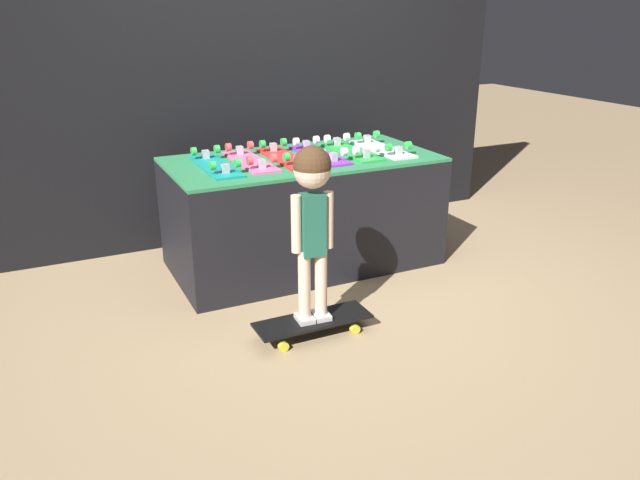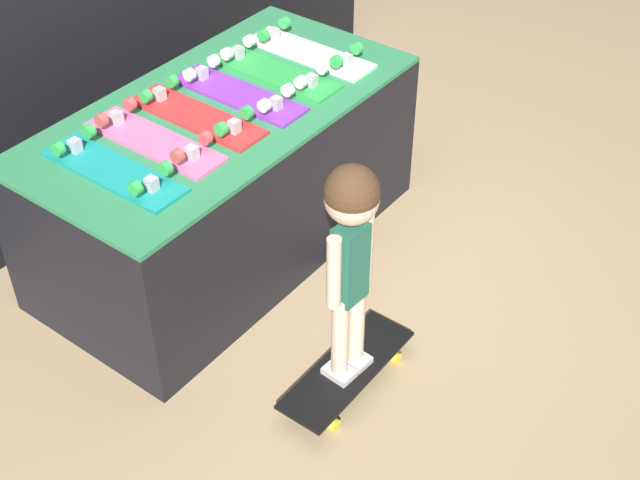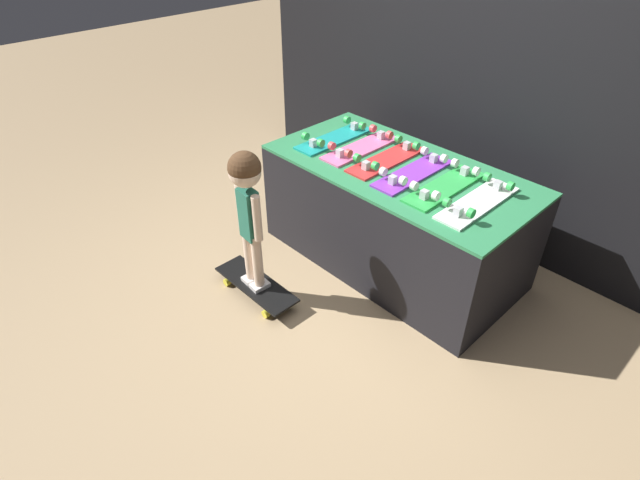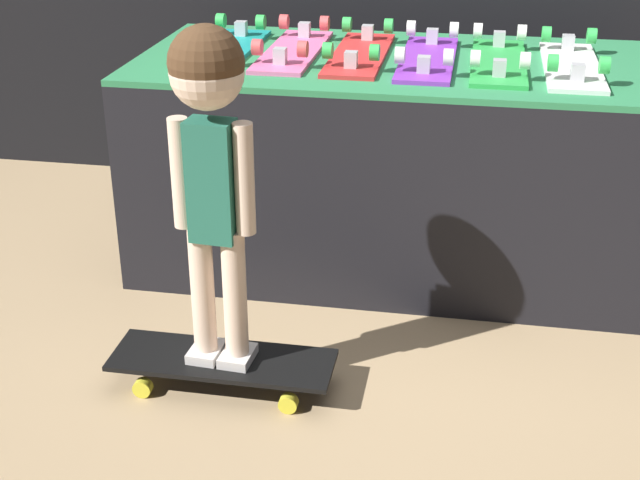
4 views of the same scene
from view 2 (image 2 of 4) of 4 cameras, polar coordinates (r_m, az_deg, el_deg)
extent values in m
plane|color=tan|center=(3.87, -0.28, -3.08)|extent=(16.00, 16.00, 0.00)
cube|color=black|center=(3.90, -6.13, 3.76)|extent=(1.72, 0.86, 0.71)
cube|color=#2D7F4C|center=(3.70, -6.52, 8.33)|extent=(1.72, 0.86, 0.02)
cube|color=teal|center=(3.37, -13.08, 4.30)|extent=(0.18, 0.61, 0.01)
cube|color=#B7B7BC|center=(3.49, -15.41, 5.86)|extent=(0.04, 0.04, 0.05)
cylinder|color=green|center=(3.51, -14.57, 6.76)|extent=(0.03, 0.05, 0.05)
cylinder|color=green|center=(3.44, -16.41, 5.63)|extent=(0.03, 0.05, 0.05)
cube|color=#B7B7BC|center=(3.22, -10.73, 3.55)|extent=(0.04, 0.04, 0.05)
cylinder|color=green|center=(3.24, -9.85, 4.54)|extent=(0.03, 0.05, 0.05)
cylinder|color=green|center=(3.17, -11.74, 3.27)|extent=(0.03, 0.05, 0.05)
cube|color=pink|center=(3.50, -10.55, 6.21)|extent=(0.18, 0.61, 0.01)
cube|color=#B7B7BC|center=(3.62, -12.88, 7.65)|extent=(0.04, 0.04, 0.05)
cylinder|color=#D84C4C|center=(3.64, -12.08, 8.51)|extent=(0.03, 0.05, 0.05)
cylinder|color=#D84C4C|center=(3.57, -13.82, 7.46)|extent=(0.03, 0.05, 0.05)
cube|color=#B7B7BC|center=(3.36, -8.18, 5.56)|extent=(0.04, 0.04, 0.05)
cylinder|color=#D84C4C|center=(3.39, -7.36, 6.49)|extent=(0.03, 0.05, 0.05)
cylinder|color=#D84C4C|center=(3.30, -9.12, 5.33)|extent=(0.03, 0.05, 0.05)
cube|color=red|center=(3.63, -7.89, 7.83)|extent=(0.18, 0.61, 0.01)
cube|color=#B7B7BC|center=(3.74, -10.23, 9.19)|extent=(0.04, 0.04, 0.05)
cylinder|color=green|center=(3.77, -9.46, 10.00)|extent=(0.03, 0.05, 0.05)
cylinder|color=green|center=(3.69, -11.10, 9.04)|extent=(0.03, 0.05, 0.05)
cube|color=#B7B7BC|center=(3.49, -5.50, 7.26)|extent=(0.04, 0.04, 0.05)
cylinder|color=green|center=(3.52, -4.72, 8.14)|extent=(0.03, 0.05, 0.05)
cylinder|color=green|center=(3.43, -6.36, 7.07)|extent=(0.03, 0.05, 0.05)
cube|color=purple|center=(3.76, -5.22, 9.25)|extent=(0.18, 0.61, 0.01)
cube|color=#B7B7BC|center=(3.86, -7.55, 10.55)|extent=(0.04, 0.04, 0.05)
cylinder|color=white|center=(3.90, -6.83, 11.32)|extent=(0.03, 0.05, 0.05)
cylinder|color=white|center=(3.81, -8.36, 10.42)|extent=(0.03, 0.05, 0.05)
cube|color=#B7B7BC|center=(3.62, -2.81, 8.74)|extent=(0.04, 0.04, 0.05)
cylinder|color=white|center=(3.66, -2.08, 9.57)|extent=(0.03, 0.05, 0.05)
cylinder|color=white|center=(3.56, -3.59, 8.59)|extent=(0.03, 0.05, 0.05)
cube|color=green|center=(3.91, -2.94, 10.64)|extent=(0.18, 0.61, 0.01)
cube|color=#B7B7BC|center=(4.01, -5.24, 11.87)|extent=(0.04, 0.04, 0.05)
cylinder|color=white|center=(4.05, -4.56, 12.59)|extent=(0.03, 0.05, 0.05)
cylinder|color=white|center=(3.95, -5.99, 11.78)|extent=(0.03, 0.05, 0.05)
cube|color=#B7B7BC|center=(3.78, -0.54, 10.18)|extent=(0.04, 0.04, 0.05)
cylinder|color=white|center=(3.82, 0.15, 10.96)|extent=(0.03, 0.05, 0.05)
cylinder|color=white|center=(3.71, -1.25, 10.07)|extent=(0.03, 0.05, 0.05)
cube|color=white|center=(4.06, -0.67, 11.86)|extent=(0.18, 0.61, 0.01)
cube|color=#B7B7BC|center=(4.15, -2.95, 13.04)|extent=(0.04, 0.04, 0.05)
cylinder|color=green|center=(4.19, -2.30, 13.72)|extent=(0.03, 0.05, 0.05)
cylinder|color=green|center=(4.09, -3.64, 12.97)|extent=(0.03, 0.05, 0.05)
cube|color=#B7B7BC|center=(3.93, 1.71, 11.44)|extent=(0.04, 0.04, 0.05)
cylinder|color=green|center=(3.98, 2.36, 12.17)|extent=(0.03, 0.05, 0.05)
cylinder|color=green|center=(3.87, 1.06, 11.36)|extent=(0.03, 0.05, 0.05)
cube|color=black|center=(3.43, 1.74, -8.25)|extent=(0.63, 0.21, 0.01)
cube|color=#B7B7BC|center=(3.57, 3.68, -6.62)|extent=(0.04, 0.04, 0.05)
cylinder|color=yellow|center=(3.63, 2.50, -6.29)|extent=(0.05, 0.03, 0.05)
cylinder|color=yellow|center=(3.56, 4.85, -7.51)|extent=(0.05, 0.03, 0.05)
cube|color=#B7B7BC|center=(3.35, -0.38, -10.73)|extent=(0.04, 0.04, 0.05)
cylinder|color=yellow|center=(3.40, -1.58, -10.30)|extent=(0.05, 0.03, 0.05)
cylinder|color=yellow|center=(3.33, 0.86, -11.71)|extent=(0.05, 0.03, 0.05)
cube|color=silver|center=(3.44, 2.24, -7.58)|extent=(0.09, 0.12, 0.03)
cylinder|color=beige|center=(3.30, 2.33, -5.25)|extent=(0.06, 0.06, 0.37)
cube|color=silver|center=(3.39, 1.24, -8.45)|extent=(0.09, 0.12, 0.03)
cylinder|color=beige|center=(3.25, 1.29, -6.12)|extent=(0.06, 0.06, 0.37)
cube|color=#236651|center=(3.05, 1.93, -1.50)|extent=(0.13, 0.09, 0.32)
cylinder|color=beige|center=(3.10, 2.95, -0.51)|extent=(0.05, 0.05, 0.30)
cylinder|color=beige|center=(3.00, 0.89, -2.11)|extent=(0.05, 0.05, 0.30)
sphere|color=beige|center=(2.88, 2.06, 2.72)|extent=(0.18, 0.18, 0.18)
sphere|color=#4C331E|center=(2.86, 2.07, 3.08)|extent=(0.19, 0.19, 0.19)
camera|label=1|loc=(1.80, 74.84, -31.73)|focal=35.00mm
camera|label=3|loc=(3.96, 42.65, 24.61)|focal=28.00mm
camera|label=4|loc=(2.89, 46.89, 2.07)|focal=50.00mm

